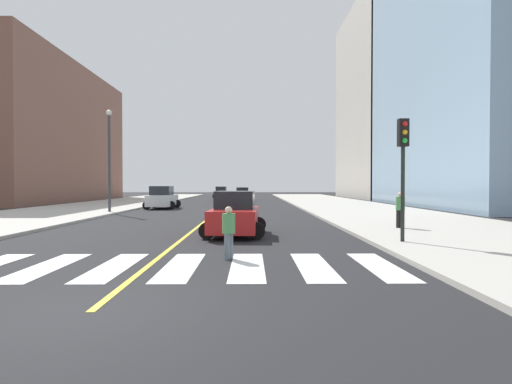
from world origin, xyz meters
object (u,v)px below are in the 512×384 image
Objects in this scene: pedestrian_waiting_east at (400,208)px; car_white_nearest at (162,198)px; street_lamp at (109,152)px; car_black_second at (242,195)px; traffic_light_near_corner at (403,155)px; pedestrian_crossing at (229,230)px; car_gray_third at (221,193)px; car_red_fourth at (235,215)px.

car_white_nearest is at bearing -27.41° from pedestrian_waiting_east.
street_lamp is at bearing -10.95° from pedestrian_waiting_east.
car_black_second is 40.54m from traffic_light_near_corner.
traffic_light_near_corner is 7.15m from pedestrian_crossing.
car_white_nearest is 1.04× the size of traffic_light_near_corner.
car_black_second is 25.42m from street_lamp.
car_gray_third is 2.48× the size of pedestrian_waiting_east.
car_white_nearest is 28.56m from car_gray_third.
street_lamp is at bearing -98.20° from car_gray_third.
traffic_light_near_corner is (6.22, -3.15, 2.39)m from car_red_fourth.
pedestrian_waiting_east is (1.61, 4.71, -2.19)m from traffic_light_near_corner.
car_red_fourth is 17.30m from street_lamp.
traffic_light_near_corner is (13.66, -23.07, 2.32)m from car_white_nearest.
pedestrian_crossing is (4.14, -54.13, -0.01)m from car_gray_third.
car_gray_third is at bearing 80.20° from street_lamp.
street_lamp reaches higher than car_black_second.
car_gray_third is at bearing -72.61° from car_black_second.
car_gray_third reaches higher than pedestrian_waiting_east.
traffic_light_near_corner reaches higher than pedestrian_waiting_east.
car_white_nearest reaches higher than car_red_fourth.
traffic_light_near_corner is 5.44m from pedestrian_waiting_east.
car_gray_third is 0.95× the size of traffic_light_near_corner.
car_red_fourth is 0.99× the size of traffic_light_near_corner.
pedestrian_crossing is at bearing 66.48° from pedestrian_waiting_east.
street_lamp reaches higher than traffic_light_near_corner.
car_red_fourth is 2.57× the size of pedestrian_waiting_east.
traffic_light_near_corner is (6.68, -39.92, 2.44)m from car_black_second.
street_lamp reaches higher than car_red_fourth.
pedestrian_waiting_east is (8.29, -35.20, 0.24)m from car_black_second.
pedestrian_crossing is at bearing 90.63° from car_black_second.
street_lamp reaches higher than pedestrian_crossing.
street_lamp is at bearing 56.83° from pedestrian_crossing.
pedestrian_waiting_east is at bearing 103.19° from car_black_second.
car_gray_third is 54.29m from pedestrian_crossing.
car_red_fourth is 7.98m from pedestrian_waiting_east.
pedestrian_crossing is (-6.17, -2.70, -2.42)m from traffic_light_near_corner.
car_black_second is 0.93× the size of car_red_fourth.
car_red_fourth is at bearing -83.56° from car_gray_third.
car_red_fourth is 0.57× the size of street_lamp.
pedestrian_waiting_east is (11.91, -46.72, 0.22)m from car_gray_third.
car_red_fourth is at bearing 34.10° from pedestrian_waiting_east.
car_gray_third is (3.36, 28.36, -0.09)m from car_white_nearest.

